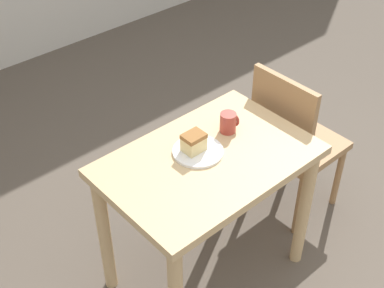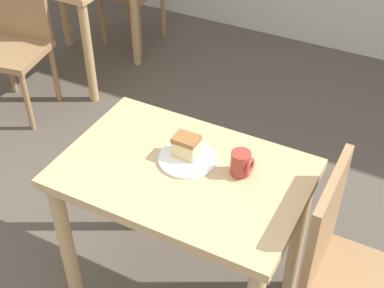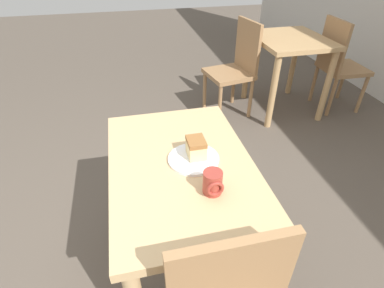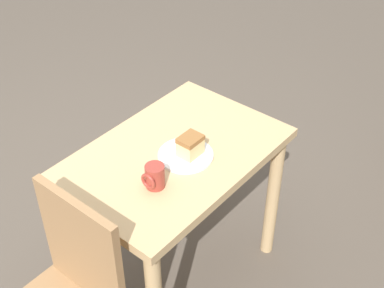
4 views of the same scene
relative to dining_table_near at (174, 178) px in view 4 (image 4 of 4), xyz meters
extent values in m
plane|color=brown|center=(0.14, -0.44, -0.61)|extent=(14.00, 14.00, 0.00)
cube|color=tan|center=(0.00, 0.00, 0.12)|extent=(0.91, 0.60, 0.04)
cylinder|color=tan|center=(-0.40, -0.25, -0.26)|extent=(0.06, 0.06, 0.71)
cylinder|color=tan|center=(0.40, -0.25, -0.26)|extent=(0.06, 0.06, 0.71)
cylinder|color=tan|center=(-0.40, 0.25, -0.26)|extent=(0.06, 0.06, 0.71)
cube|color=#9E754C|center=(0.53, 0.04, 0.06)|extent=(0.03, 0.38, 0.46)
cylinder|color=white|center=(-0.01, 0.06, 0.15)|extent=(0.22, 0.22, 0.01)
cube|color=#E5CC89|center=(-0.02, 0.07, 0.18)|extent=(0.09, 0.07, 0.06)
cube|color=#936033|center=(-0.02, 0.07, 0.23)|extent=(0.09, 0.07, 0.02)
cylinder|color=#9E382D|center=(0.19, 0.08, 0.19)|extent=(0.07, 0.07, 0.09)
torus|color=#9E382D|center=(0.23, 0.08, 0.19)|extent=(0.01, 0.07, 0.07)
camera|label=1|loc=(-1.20, -1.25, 1.60)|focal=50.00mm
camera|label=2|loc=(0.71, -1.28, 1.44)|focal=50.00mm
camera|label=3|loc=(0.97, -0.18, 0.94)|focal=28.00mm
camera|label=4|loc=(1.23, 1.12, 1.48)|focal=50.00mm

